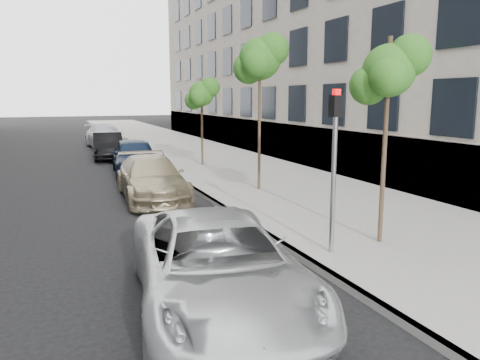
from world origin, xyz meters
TOP-DOWN VIEW (x-y plane):
  - ground at (0.00, 0.00)m, footprint 160.00×160.00m
  - sidewalk at (4.30, 24.00)m, footprint 6.40×72.00m
  - curb at (1.18, 24.00)m, footprint 0.15×72.00m
  - tree_near at (3.23, 1.50)m, footprint 1.51×1.31m
  - tree_mid at (3.23, 8.00)m, footprint 1.74×1.54m
  - tree_far at (3.23, 14.50)m, footprint 1.55×1.35m
  - signal_pole at (1.80, 1.29)m, footprint 0.26×0.21m
  - minivan at (-1.19, -0.07)m, footprint 3.12×5.55m
  - suv at (-0.47, 8.44)m, footprint 2.14×4.86m
  - sedan_blue at (-0.10, 13.72)m, footprint 2.22×4.71m
  - sedan_black at (-0.59, 19.41)m, footprint 1.78×4.38m
  - sedan_rear at (-0.10, 25.07)m, footprint 2.48×5.28m

SIDE VIEW (x-z plane):
  - ground at x=0.00m, z-range 0.00..0.00m
  - sidewalk at x=4.30m, z-range 0.00..0.14m
  - curb at x=1.18m, z-range 0.00..0.14m
  - suv at x=-0.47m, z-range 0.00..1.39m
  - sedan_black at x=-0.59m, z-range 0.00..1.41m
  - minivan at x=-1.19m, z-range 0.00..1.47m
  - sedan_rear at x=-0.10m, z-range 0.00..1.49m
  - sedan_blue at x=-0.10m, z-range 0.00..1.56m
  - signal_pole at x=1.80m, z-range 0.55..3.87m
  - tree_far at x=3.23m, z-range 1.41..5.49m
  - tree_near at x=3.23m, z-range 1.62..6.07m
  - tree_mid at x=3.23m, z-range 1.92..7.20m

